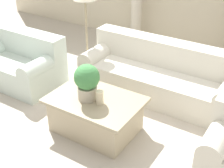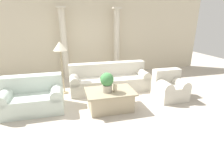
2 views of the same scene
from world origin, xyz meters
The scene contains 11 objects.
ground_plane centered at (0.00, 0.00, 0.00)m, with size 16.00×16.00×0.00m, color #BCB2A3.
wall_back centered at (0.00, 2.83, 1.60)m, with size 10.00×0.06×3.20m.
sofa_long centered at (0.39, 0.85, 0.33)m, with size 2.48×0.87×0.84m.
loveseat centered at (-1.77, -0.02, 0.34)m, with size 1.43×0.87×0.84m.
coffee_table centered at (0.08, -0.46, 0.25)m, with size 1.19×0.83×0.49m.
potted_plant centered at (0.00, -0.51, 0.75)m, with size 0.33×0.33×0.48m.
pillar_candle centered at (0.20, -0.52, 0.58)m, with size 0.09×0.09×0.18m.
floor_lamp centered at (-1.04, 0.88, 1.36)m, with size 0.39×0.39×1.57m.
column_left centered at (-0.92, 2.45, 1.32)m, with size 0.32×0.32×2.58m.
column_right centered at (1.09, 2.45, 1.32)m, with size 0.32×0.32×2.58m.
armchair centered at (1.89, -0.24, 0.34)m, with size 0.79×0.78×0.80m.
Camera 2 is at (-0.88, -4.32, 2.12)m, focal length 28.00 mm.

